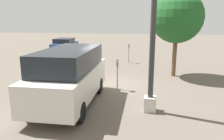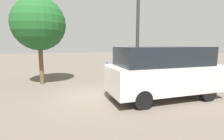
{
  "view_description": "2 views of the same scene",
  "coord_description": "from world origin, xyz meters",
  "px_view_note": "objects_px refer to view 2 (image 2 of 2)",
  "views": [
    {
      "loc": [
        10.61,
        1.75,
        3.36
      ],
      "look_at": [
        0.93,
        0.19,
        1.06
      ],
      "focal_mm": 35.0,
      "sensor_mm": 36.0,
      "label": 1
    },
    {
      "loc": [
        -1.71,
        -7.56,
        2.35
      ],
      "look_at": [
        0.65,
        -0.1,
        1.17
      ],
      "focal_mm": 28.0,
      "sensor_mm": 36.0,
      "label": 2
    }
  ],
  "objects_px": {
    "parking_meter_near": "(107,70)",
    "lamp_post": "(137,48)",
    "parked_van": "(164,71)",
    "street_tree": "(39,24)"
  },
  "relations": [
    {
      "from": "parking_meter_near",
      "to": "lamp_post",
      "type": "bearing_deg",
      "value": 26.01
    },
    {
      "from": "parking_meter_near",
      "to": "parked_van",
      "type": "bearing_deg",
      "value": -45.58
    },
    {
      "from": "parking_meter_near",
      "to": "street_tree",
      "type": "height_order",
      "value": "street_tree"
    },
    {
      "from": "lamp_post",
      "to": "street_tree",
      "type": "height_order",
      "value": "lamp_post"
    },
    {
      "from": "lamp_post",
      "to": "street_tree",
      "type": "distance_m",
      "value": 5.81
    },
    {
      "from": "street_tree",
      "to": "parked_van",
      "type": "bearing_deg",
      "value": -41.45
    },
    {
      "from": "parked_van",
      "to": "parking_meter_near",
      "type": "bearing_deg",
      "value": 141.47
    },
    {
      "from": "parked_van",
      "to": "lamp_post",
      "type": "bearing_deg",
      "value": 85.14
    },
    {
      "from": "parked_van",
      "to": "street_tree",
      "type": "relative_size",
      "value": 0.98
    },
    {
      "from": "parking_meter_near",
      "to": "parked_van",
      "type": "relative_size",
      "value": 0.31
    }
  ]
}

